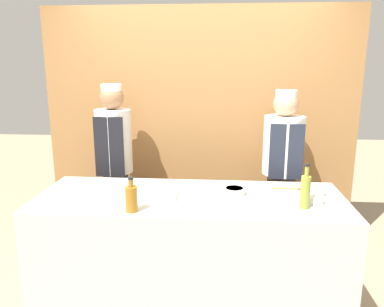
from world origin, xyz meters
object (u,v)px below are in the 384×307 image
at_px(sauce_bowl_orange, 234,191).
at_px(cutting_board, 151,195).
at_px(sauce_bowl_green, 317,191).
at_px(chef_right, 282,174).
at_px(bottle_amber, 131,198).
at_px(chef_left, 115,166).
at_px(sauce_bowl_red, 315,199).
at_px(wooden_spoon, 293,188).
at_px(bottle_oil, 305,191).

bearing_deg(sauce_bowl_orange, cutting_board, -172.70).
relative_size(sauce_bowl_green, chef_right, 0.07).
bearing_deg(sauce_bowl_orange, bottle_amber, -151.18).
bearing_deg(bottle_amber, chef_left, 111.20).
height_order(sauce_bowl_green, chef_left, chef_left).
height_order(sauce_bowl_red, cutting_board, sauce_bowl_red).
xyz_separation_m(sauce_bowl_green, wooden_spoon, (-0.15, 0.11, -0.02)).
relative_size(sauce_bowl_orange, bottle_oil, 0.51).
relative_size(sauce_bowl_red, wooden_spoon, 0.47).
bearing_deg(sauce_bowl_red, chef_left, 153.09).
xyz_separation_m(sauce_bowl_red, chef_left, (-1.63, 0.83, -0.03)).
bearing_deg(bottle_oil, sauce_bowl_green, 61.63).
bearing_deg(sauce_bowl_red, sauce_bowl_green, 72.36).
relative_size(bottle_oil, chef_right, 0.19).
bearing_deg(bottle_oil, sauce_bowl_orange, 153.84).
distance_m(sauce_bowl_green, cutting_board, 1.20).
distance_m(cutting_board, bottle_oil, 1.07).
distance_m(wooden_spoon, chef_left, 1.63).
bearing_deg(sauce_bowl_green, bottle_oil, -118.37).
height_order(sauce_bowl_red, wooden_spoon, sauce_bowl_red).
xyz_separation_m(wooden_spoon, chef_right, (0.00, 0.55, -0.05)).
relative_size(cutting_board, chef_right, 0.23).
height_order(sauce_bowl_orange, chef_left, chef_left).
distance_m(bottle_oil, chef_right, 0.94).
relative_size(sauce_bowl_green, sauce_bowl_orange, 0.77).
bearing_deg(sauce_bowl_green, sauce_bowl_orange, -176.10).
relative_size(bottle_amber, chef_right, 0.14).
bearing_deg(chef_left, sauce_bowl_orange, -32.84).
xyz_separation_m(chef_left, chef_right, (1.54, 0.00, -0.04)).
relative_size(bottle_oil, bottle_amber, 1.31).
distance_m(bottle_oil, wooden_spoon, 0.39).
xyz_separation_m(sauce_bowl_red, bottle_oil, (-0.09, -0.10, 0.09)).
relative_size(sauce_bowl_orange, bottle_amber, 0.66).
relative_size(sauce_bowl_green, wooden_spoon, 0.47).
height_order(sauce_bowl_red, bottle_amber, bottle_amber).
xyz_separation_m(sauce_bowl_green, sauce_bowl_orange, (-0.60, -0.04, 0.00)).
relative_size(sauce_bowl_red, sauce_bowl_orange, 0.78).
xyz_separation_m(bottle_oil, wooden_spoon, (-0.00, 0.38, -0.11)).
relative_size(sauce_bowl_green, cutting_board, 0.31).
bearing_deg(wooden_spoon, sauce_bowl_green, -37.48).
bearing_deg(wooden_spoon, sauce_bowl_red, -71.38).
bearing_deg(sauce_bowl_red, bottle_oil, -132.65).
bearing_deg(cutting_board, sauce_bowl_green, 5.61).
distance_m(sauce_bowl_green, chef_right, 0.68).
height_order(sauce_bowl_green, bottle_oil, bottle_oil).
height_order(sauce_bowl_green, cutting_board, sauce_bowl_green).
bearing_deg(chef_left, bottle_oil, -30.96).
bearing_deg(bottle_oil, wooden_spoon, 90.72).
bearing_deg(bottle_oil, chef_right, 90.14).
bearing_deg(chef_right, bottle_oil, -89.86).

